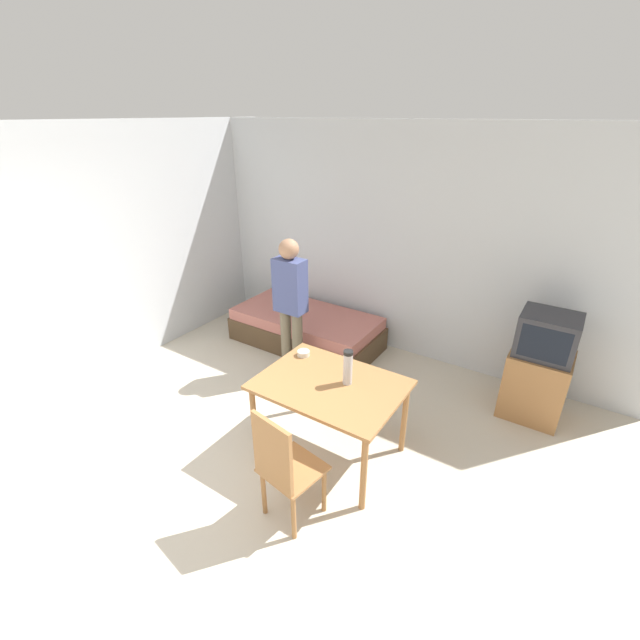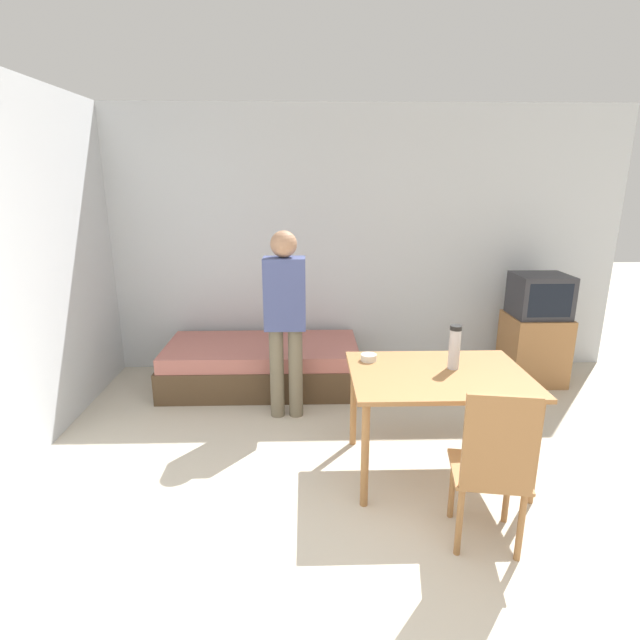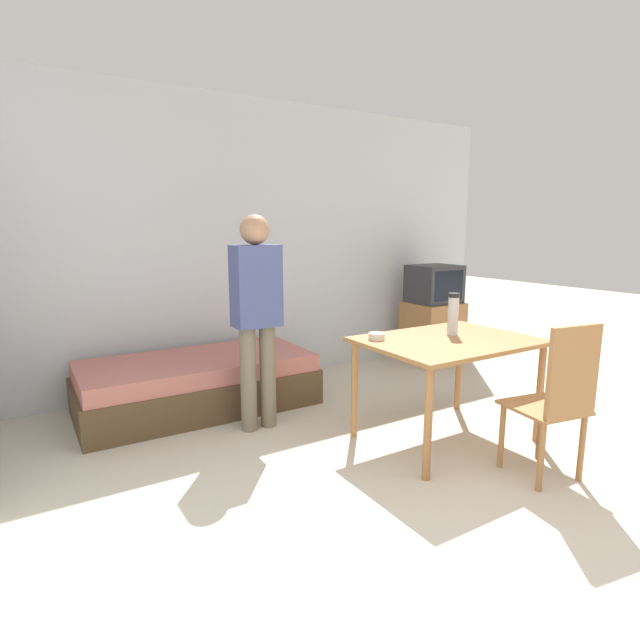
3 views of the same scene
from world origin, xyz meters
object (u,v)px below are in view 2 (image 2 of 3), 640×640
at_px(tv, 535,332).
at_px(dining_table, 438,384).
at_px(wooden_chair, 493,465).
at_px(mate_bowl, 369,357).
at_px(daybed, 263,365).
at_px(person_standing, 285,313).
at_px(thermos_flask, 455,345).

bearing_deg(tv, dining_table, -131.36).
distance_m(tv, wooden_chair, 2.70).
xyz_separation_m(dining_table, wooden_chair, (0.10, -0.78, -0.12)).
bearing_deg(wooden_chair, mate_bowl, 117.85).
bearing_deg(tv, wooden_chair, -118.68).
relative_size(dining_table, wooden_chair, 1.22).
relative_size(daybed, wooden_chair, 1.96).
relative_size(dining_table, mate_bowl, 10.49).
height_order(tv, person_standing, person_standing).
bearing_deg(tv, mate_bowl, -143.91).
bearing_deg(thermos_flask, tv, 49.67).
relative_size(tv, thermos_flask, 3.59).
relative_size(daybed, person_standing, 1.19).
height_order(daybed, dining_table, dining_table).
height_order(tv, thermos_flask, tv).
bearing_deg(wooden_chair, dining_table, 97.33).
distance_m(person_standing, mate_bowl, 0.90).
bearing_deg(mate_bowl, person_standing, 134.19).
height_order(wooden_chair, person_standing, person_standing).
xyz_separation_m(person_standing, mate_bowl, (0.62, -0.64, -0.16)).
distance_m(tv, dining_table, 2.12).
distance_m(tv, person_standing, 2.59).
height_order(daybed, tv, tv).
relative_size(tv, dining_table, 0.93).
distance_m(tv, thermos_flask, 2.02).
height_order(person_standing, thermos_flask, person_standing).
distance_m(tv, mate_bowl, 2.29).
height_order(daybed, mate_bowl, mate_bowl).
distance_m(thermos_flask, mate_bowl, 0.60).
distance_m(daybed, wooden_chair, 2.74).
xyz_separation_m(dining_table, thermos_flask, (0.12, 0.08, 0.25)).
bearing_deg(thermos_flask, person_standing, 145.74).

